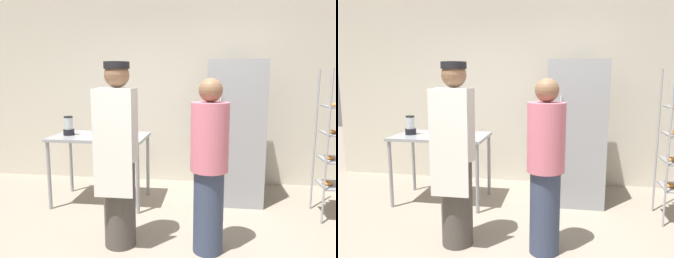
# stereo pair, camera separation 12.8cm
# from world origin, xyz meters

# --- Properties ---
(back_wall) EXTENTS (6.40, 0.12, 2.88)m
(back_wall) POSITION_xyz_m (0.00, 2.42, 1.44)
(back_wall) COLOR beige
(back_wall) RESTS_ON ground_plane
(refrigerator) EXTENTS (0.71, 0.73, 1.82)m
(refrigerator) POSITION_xyz_m (0.64, 1.68, 0.91)
(refrigerator) COLOR gray
(refrigerator) RESTS_ON ground_plane
(prep_counter) EXTENTS (1.18, 0.72, 0.88)m
(prep_counter) POSITION_xyz_m (-1.06, 1.36, 0.79)
(prep_counter) COLOR gray
(prep_counter) RESTS_ON ground_plane
(donut_box) EXTENTS (0.29, 0.24, 0.28)m
(donut_box) POSITION_xyz_m (-0.95, 1.35, 0.93)
(donut_box) COLOR white
(donut_box) RESTS_ON prep_counter
(blender_pitcher) EXTENTS (0.14, 0.14, 0.24)m
(blender_pitcher) POSITION_xyz_m (-1.46, 1.32, 0.99)
(blender_pitcher) COLOR black
(blender_pitcher) RESTS_ON prep_counter
(person_baker) EXTENTS (0.37, 0.39, 1.75)m
(person_baker) POSITION_xyz_m (-0.52, 0.30, 0.91)
(person_baker) COLOR #47423D
(person_baker) RESTS_ON ground_plane
(person_customer) EXTENTS (0.34, 0.34, 1.61)m
(person_customer) POSITION_xyz_m (0.33, 0.29, 0.82)
(person_customer) COLOR #333D56
(person_customer) RESTS_ON ground_plane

